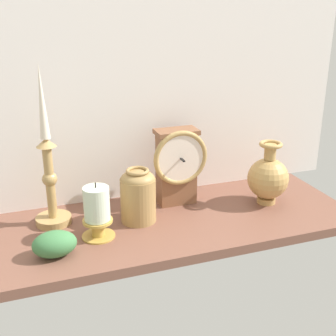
{
  "coord_description": "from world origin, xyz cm",
  "views": [
    {
      "loc": [
        -31.76,
        -95.59,
        52.09
      ],
      "look_at": [
        1.89,
        0.0,
        14.0
      ],
      "focal_mm": 47.48,
      "sensor_mm": 36.0,
      "label": 1
    }
  ],
  "objects_px": {
    "mantel_clock": "(177,164)",
    "candlestick_tall_left": "(49,173)",
    "brass_vase_jar": "(138,194)",
    "pillar_candle_front": "(97,211)",
    "brass_vase_bulbous": "(268,177)"
  },
  "relations": [
    {
      "from": "brass_vase_bulbous",
      "to": "candlestick_tall_left",
      "type": "bearing_deg",
      "value": 172.85
    },
    {
      "from": "pillar_candle_front",
      "to": "mantel_clock",
      "type": "bearing_deg",
      "value": 25.33
    },
    {
      "from": "brass_vase_bulbous",
      "to": "brass_vase_jar",
      "type": "distance_m",
      "value": 0.36
    },
    {
      "from": "mantel_clock",
      "to": "candlestick_tall_left",
      "type": "relative_size",
      "value": 0.54
    },
    {
      "from": "brass_vase_jar",
      "to": "pillar_candle_front",
      "type": "height_order",
      "value": "same"
    },
    {
      "from": "candlestick_tall_left",
      "to": "brass_vase_jar",
      "type": "relative_size",
      "value": 2.86
    },
    {
      "from": "mantel_clock",
      "to": "candlestick_tall_left",
      "type": "bearing_deg",
      "value": -178.52
    },
    {
      "from": "pillar_candle_front",
      "to": "candlestick_tall_left",
      "type": "bearing_deg",
      "value": 131.27
    },
    {
      "from": "brass_vase_jar",
      "to": "pillar_candle_front",
      "type": "bearing_deg",
      "value": -156.41
    },
    {
      "from": "candlestick_tall_left",
      "to": "brass_vase_jar",
      "type": "bearing_deg",
      "value": -15.33
    },
    {
      "from": "brass_vase_bulbous",
      "to": "brass_vase_jar",
      "type": "height_order",
      "value": "brass_vase_bulbous"
    },
    {
      "from": "candlestick_tall_left",
      "to": "pillar_candle_front",
      "type": "relative_size",
      "value": 2.87
    },
    {
      "from": "candlestick_tall_left",
      "to": "pillar_candle_front",
      "type": "bearing_deg",
      "value": -48.73
    },
    {
      "from": "candlestick_tall_left",
      "to": "brass_vase_bulbous",
      "type": "xyz_separation_m",
      "value": [
        0.57,
        -0.07,
        -0.06
      ]
    },
    {
      "from": "mantel_clock",
      "to": "brass_vase_jar",
      "type": "xyz_separation_m",
      "value": [
        -0.13,
        -0.06,
        -0.04
      ]
    }
  ]
}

